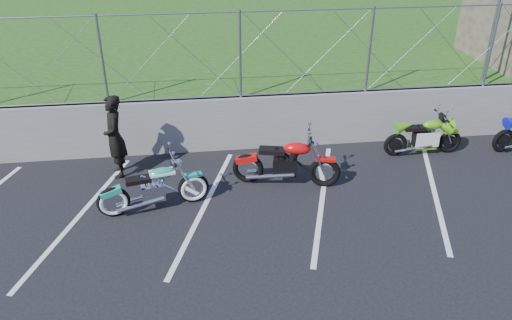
{
  "coord_description": "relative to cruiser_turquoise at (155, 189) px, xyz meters",
  "views": [
    {
      "loc": [
        -0.06,
        -7.38,
        5.47
      ],
      "look_at": [
        1.07,
        1.3,
        0.8
      ],
      "focal_mm": 35.0,
      "sensor_mm": 36.0,
      "label": 1
    }
  ],
  "objects": [
    {
      "name": "cruiser_turquoise",
      "position": [
        0.0,
        0.0,
        0.0
      ],
      "size": [
        2.16,
        0.7,
        1.08
      ],
      "rotation": [
        0.0,
        0.0,
        0.21
      ],
      "color": "black",
      "rests_on": "ground"
    },
    {
      "name": "retaining_wall",
      "position": [
        0.93,
        2.46,
        0.22
      ],
      "size": [
        30.0,
        0.22,
        1.3
      ],
      "primitive_type": "cube",
      "color": "slate",
      "rests_on": "ground"
    },
    {
      "name": "chain_link_fence",
      "position": [
        0.93,
        2.46,
        1.87
      ],
      "size": [
        28.0,
        0.03,
        2.0
      ],
      "color": "gray",
      "rests_on": "retaining_wall"
    },
    {
      "name": "sign_pole",
      "position": [
        8.13,
        2.86,
        2.37
      ],
      "size": [
        0.08,
        0.08,
        3.0
      ],
      "primitive_type": "cylinder",
      "color": "gray",
      "rests_on": "grass_field"
    },
    {
      "name": "sportbike_green",
      "position": [
        6.17,
        1.56,
        -0.01
      ],
      "size": [
        1.9,
        0.68,
        0.98
      ],
      "rotation": [
        0.0,
        0.0,
        -0.01
      ],
      "color": "black",
      "rests_on": "ground"
    },
    {
      "name": "ground",
      "position": [
        0.93,
        -1.04,
        -0.43
      ],
      "size": [
        90.0,
        90.0,
        0.0
      ],
      "primitive_type": "plane",
      "color": "black",
      "rests_on": "ground"
    },
    {
      "name": "naked_orange",
      "position": [
        2.71,
        0.58,
        0.05
      ],
      "size": [
        2.25,
        0.81,
        1.14
      ],
      "rotation": [
        0.0,
        0.0,
        -0.24
      ],
      "color": "black",
      "rests_on": "ground"
    },
    {
      "name": "person_standing",
      "position": [
        -0.88,
        1.48,
        0.48
      ],
      "size": [
        0.55,
        0.74,
        1.83
      ],
      "primitive_type": "imported",
      "rotation": [
        0.0,
        0.0,
        -1.39
      ],
      "color": "black",
      "rests_on": "ground"
    },
    {
      "name": "grass_field",
      "position": [
        0.93,
        12.46,
        0.22
      ],
      "size": [
        30.0,
        20.0,
        1.3
      ],
      "primitive_type": "cube",
      "color": "#224A13",
      "rests_on": "ground"
    },
    {
      "name": "parking_lines",
      "position": [
        2.13,
        -0.04,
        -0.43
      ],
      "size": [
        18.29,
        4.31,
        0.01
      ],
      "color": "silver",
      "rests_on": "ground"
    }
  ]
}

